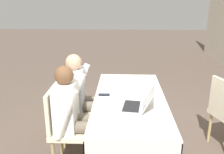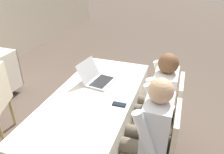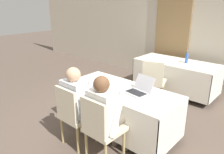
{
  "view_description": "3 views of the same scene",
  "coord_description": "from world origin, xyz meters",
  "px_view_note": "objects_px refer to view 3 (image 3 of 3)",
  "views": [
    {
      "loc": [
        2.67,
        -0.1,
        1.85
      ],
      "look_at": [
        0.0,
        -0.21,
        0.98
      ],
      "focal_mm": 40.0,
      "sensor_mm": 36.0,
      "label": 1
    },
    {
      "loc": [
        -1.71,
        -0.79,
        1.95
      ],
      "look_at": [
        0.0,
        -0.21,
        0.98
      ],
      "focal_mm": 35.0,
      "sensor_mm": 36.0,
      "label": 2
    },
    {
      "loc": [
        1.95,
        -2.39,
        2.0
      ],
      "look_at": [
        0.0,
        -0.21,
        0.98
      ],
      "focal_mm": 35.0,
      "sensor_mm": 36.0,
      "label": 3
    }
  ],
  "objects_px": {
    "chair_near_left": "(74,113)",
    "chair_near_right": "(101,127)",
    "cell_phone": "(104,94)",
    "water_bottle": "(187,57)",
    "laptop": "(139,90)",
    "chair_far_spare": "(154,80)",
    "person_white_shirt": "(106,113)",
    "person_checkered_shirt": "(79,101)"
  },
  "relations": [
    {
      "from": "water_bottle",
      "to": "person_checkered_shirt",
      "type": "relative_size",
      "value": 0.23
    },
    {
      "from": "cell_phone",
      "to": "person_white_shirt",
      "type": "bearing_deg",
      "value": -44.11
    },
    {
      "from": "water_bottle",
      "to": "chair_far_spare",
      "type": "relative_size",
      "value": 0.3
    },
    {
      "from": "chair_near_left",
      "to": "cell_phone",
      "type": "bearing_deg",
      "value": -115.2
    },
    {
      "from": "laptop",
      "to": "person_white_shirt",
      "type": "distance_m",
      "value": 0.68
    },
    {
      "from": "laptop",
      "to": "chair_far_spare",
      "type": "height_order",
      "value": "laptop"
    },
    {
      "from": "laptop",
      "to": "water_bottle",
      "type": "height_order",
      "value": "water_bottle"
    },
    {
      "from": "chair_near_left",
      "to": "chair_near_right",
      "type": "distance_m",
      "value": 0.52
    },
    {
      "from": "chair_near_left",
      "to": "person_checkered_shirt",
      "type": "xyz_separation_m",
      "value": [
        0.0,
        0.1,
        0.16
      ]
    },
    {
      "from": "laptop",
      "to": "person_checkered_shirt",
      "type": "distance_m",
      "value": 0.87
    },
    {
      "from": "person_checkered_shirt",
      "to": "water_bottle",
      "type": "bearing_deg",
      "value": -97.79
    },
    {
      "from": "chair_near_left",
      "to": "person_checkered_shirt",
      "type": "bearing_deg",
      "value": -90.0
    },
    {
      "from": "laptop",
      "to": "person_checkered_shirt",
      "type": "xyz_separation_m",
      "value": [
        -0.54,
        -0.67,
        -0.1
      ]
    },
    {
      "from": "cell_phone",
      "to": "person_white_shirt",
      "type": "relative_size",
      "value": 0.11
    },
    {
      "from": "cell_phone",
      "to": "person_checkered_shirt",
      "type": "height_order",
      "value": "person_checkered_shirt"
    },
    {
      "from": "chair_near_right",
      "to": "person_checkered_shirt",
      "type": "xyz_separation_m",
      "value": [
        -0.52,
        0.1,
        0.16
      ]
    },
    {
      "from": "chair_far_spare",
      "to": "cell_phone",
      "type": "bearing_deg",
      "value": 73.52
    },
    {
      "from": "chair_near_right",
      "to": "person_white_shirt",
      "type": "height_order",
      "value": "person_white_shirt"
    },
    {
      "from": "chair_near_left",
      "to": "chair_near_right",
      "type": "relative_size",
      "value": 1.0
    },
    {
      "from": "chair_far_spare",
      "to": "person_white_shirt",
      "type": "height_order",
      "value": "person_white_shirt"
    },
    {
      "from": "cell_phone",
      "to": "chair_far_spare",
      "type": "relative_size",
      "value": 0.15
    },
    {
      "from": "chair_near_left",
      "to": "chair_far_spare",
      "type": "bearing_deg",
      "value": -93.07
    },
    {
      "from": "chair_near_right",
      "to": "chair_far_spare",
      "type": "height_order",
      "value": "same"
    },
    {
      "from": "water_bottle",
      "to": "chair_near_right",
      "type": "bearing_deg",
      "value": -86.86
    },
    {
      "from": "water_bottle",
      "to": "person_checkered_shirt",
      "type": "xyz_separation_m",
      "value": [
        -0.37,
        -2.71,
        -0.18
      ]
    },
    {
      "from": "water_bottle",
      "to": "person_white_shirt",
      "type": "relative_size",
      "value": 0.23
    },
    {
      "from": "water_bottle",
      "to": "chair_near_right",
      "type": "xyz_separation_m",
      "value": [
        0.15,
        -2.81,
        -0.34
      ]
    },
    {
      "from": "laptop",
      "to": "chair_near_right",
      "type": "relative_size",
      "value": 0.43
    },
    {
      "from": "chair_near_right",
      "to": "cell_phone",
      "type": "bearing_deg",
      "value": -51.0
    },
    {
      "from": "person_checkered_shirt",
      "to": "person_white_shirt",
      "type": "xyz_separation_m",
      "value": [
        0.52,
        0.0,
        0.0
      ]
    },
    {
      "from": "laptop",
      "to": "chair_near_left",
      "type": "distance_m",
      "value": 0.98
    },
    {
      "from": "cell_phone",
      "to": "chair_far_spare",
      "type": "height_order",
      "value": "chair_far_spare"
    },
    {
      "from": "laptop",
      "to": "cell_phone",
      "type": "xyz_separation_m",
      "value": [
        -0.35,
        -0.36,
        -0.04
      ]
    },
    {
      "from": "chair_near_left",
      "to": "chair_near_right",
      "type": "height_order",
      "value": "same"
    },
    {
      "from": "chair_near_left",
      "to": "chair_far_spare",
      "type": "distance_m",
      "value": 1.94
    },
    {
      "from": "cell_phone",
      "to": "water_bottle",
      "type": "bearing_deg",
      "value": 84.31
    },
    {
      "from": "cell_phone",
      "to": "person_white_shirt",
      "type": "height_order",
      "value": "person_white_shirt"
    },
    {
      "from": "chair_near_right",
      "to": "person_checkered_shirt",
      "type": "distance_m",
      "value": 0.56
    },
    {
      "from": "laptop",
      "to": "chair_near_left",
      "type": "xyz_separation_m",
      "value": [
        -0.54,
        -0.77,
        -0.26
      ]
    },
    {
      "from": "chair_near_right",
      "to": "person_white_shirt",
      "type": "distance_m",
      "value": 0.19
    },
    {
      "from": "chair_far_spare",
      "to": "laptop",
      "type": "bearing_deg",
      "value": 90.87
    },
    {
      "from": "chair_far_spare",
      "to": "person_white_shirt",
      "type": "bearing_deg",
      "value": 83.12
    }
  ]
}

